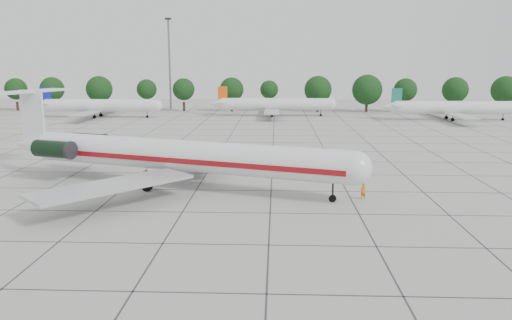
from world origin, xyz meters
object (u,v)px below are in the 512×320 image
at_px(main_airliner, 164,154).
at_px(floodlight_mast, 169,59).
at_px(ground_crew, 363,191).
at_px(bg_airliner_c, 275,104).
at_px(bg_airliner_b, 100,106).
at_px(bg_airliner_d, 454,108).

xyz_separation_m(main_airliner, floodlight_mast, (-18.30, 90.34, 10.70)).
height_order(ground_crew, bg_airliner_c, bg_airliner_c).
bearing_deg(main_airliner, ground_crew, 5.63).
distance_m(ground_crew, bg_airliner_c, 77.26).
relative_size(main_airliner, bg_airliner_c, 1.50).
height_order(ground_crew, bg_airliner_b, bg_airliner_b).
bearing_deg(main_airliner, bg_airliner_b, 132.58).
relative_size(main_airliner, bg_airliner_b, 1.50).
xyz_separation_m(ground_crew, bg_airliner_c, (-8.95, 76.71, 2.09)).
bearing_deg(bg_airliner_b, bg_airliner_d, -1.58).
height_order(bg_airliner_c, floodlight_mast, floodlight_mast).
distance_m(bg_airliner_b, floodlight_mast, 28.88).
bearing_deg(ground_crew, bg_airliner_d, -134.07).
height_order(ground_crew, bg_airliner_d, bg_airliner_d).
distance_m(main_airliner, bg_airliner_b, 73.51).
relative_size(main_airliner, floodlight_mast, 1.66).
distance_m(main_airliner, ground_crew, 21.55).
height_order(main_airliner, bg_airliner_c, main_airliner).
distance_m(bg_airliner_d, floodlight_mast, 77.00).
height_order(bg_airliner_b, bg_airliner_d, same).
bearing_deg(bg_airliner_d, main_airliner, -129.58).
xyz_separation_m(bg_airliner_d, floodlight_mast, (-71.64, 25.82, 11.37)).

